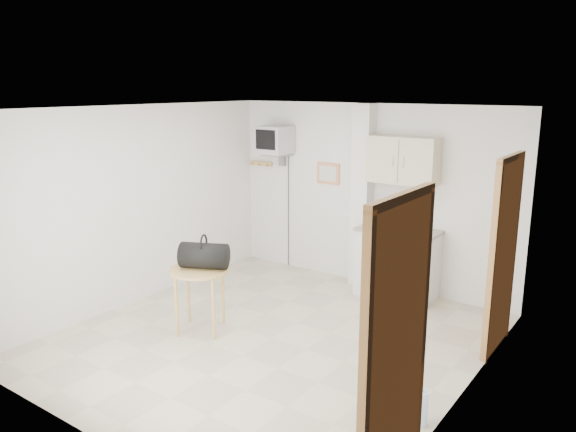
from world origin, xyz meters
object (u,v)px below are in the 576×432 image
Objects in this scene: duffel_bag at (204,255)px; water_bottle at (421,408)px; crt_television at (275,141)px; round_table at (199,276)px.

water_bottle is (2.73, -0.34, -0.73)m from duffel_bag.
crt_television is at bearing 82.28° from duffel_bag.
crt_television is 6.37× the size of water_bottle.
duffel_bag is at bearing -72.75° from crt_television.
round_table is (0.66, -2.31, -1.29)m from crt_television.
crt_television reaches higher than duffel_bag.
round_table is 2.82m from water_bottle.
duffel_bag is (0.70, -2.26, -1.05)m from crt_television.
crt_television is at bearing 142.86° from water_bottle.
round_table is 0.25m from duffel_bag.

